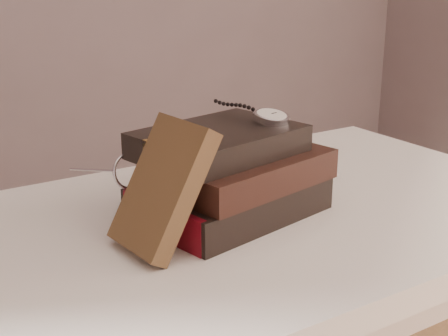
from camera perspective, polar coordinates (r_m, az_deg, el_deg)
table at (r=1.02m, az=2.34°, el=-8.64°), size 1.00×0.60×0.75m
book_stack at (r=0.95m, az=0.58°, el=-0.61°), size 0.30×0.23×0.13m
journal at (r=0.83m, az=-5.49°, el=-1.72°), size 0.12×0.12×0.17m
pocket_watch at (r=0.97m, az=4.03°, el=4.66°), size 0.07×0.16×0.02m
eyeglasses at (r=0.95m, az=-7.37°, el=0.14°), size 0.13×0.15×0.05m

